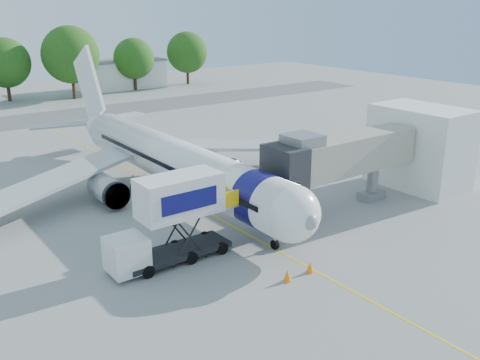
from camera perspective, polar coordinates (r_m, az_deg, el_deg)
ground at (r=42.59m, az=-4.55°, el=-2.90°), size 160.00×160.00×0.00m
guidance_line at (r=42.59m, az=-4.55°, el=-2.89°), size 0.15×70.00×0.01m
taxiway_strip at (r=80.10m, az=-20.89°, el=6.05°), size 120.00×10.00×0.01m
aircraft at (r=45.03m, az=-7.44°, el=2.14°), size 34.17×37.73×11.35m
jet_bridge at (r=40.91m, az=10.17°, el=2.38°), size 13.90×3.20×6.60m
terminal_stub at (r=49.09m, az=18.63°, el=3.35°), size 5.00×8.00×7.00m
catering_hiloader at (r=33.02m, az=-7.37°, el=-4.29°), size 8.50×2.44×5.50m
ground_tug at (r=30.05m, az=17.04°, el=-11.60°), size 4.10×2.84×1.49m
safety_cone_a at (r=32.70m, az=7.47°, el=-9.22°), size 0.45×0.45×0.71m
safety_cone_b at (r=31.59m, az=5.07°, el=-10.12°), size 0.47×0.47×0.75m
outbuilding_right at (r=105.72m, az=-12.62°, el=10.98°), size 16.40×7.40×5.30m
tree_d at (r=96.34m, az=-23.79°, el=11.36°), size 8.06×8.06×10.28m
tree_e at (r=95.04m, az=-17.63°, el=12.62°), size 9.44×9.44×12.04m
tree_f at (r=102.50m, az=-11.26°, el=12.59°), size 7.44×7.44×9.49m
tree_g at (r=108.88m, az=-5.67°, el=13.39°), size 8.01×8.01×10.22m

